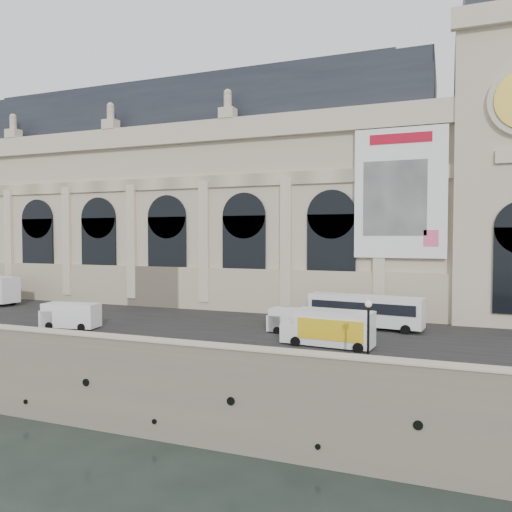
% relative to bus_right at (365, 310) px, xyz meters
% --- Properties ---
extents(ground, '(260.00, 260.00, 0.00)m').
position_rel_bus_right_xyz_m(ground, '(-20.35, -16.66, -7.76)').
color(ground, black).
rests_on(ground, ground).
extents(quay, '(160.00, 70.00, 6.00)m').
position_rel_bus_right_xyz_m(quay, '(-20.35, 18.34, -4.76)').
color(quay, gray).
rests_on(quay, ground).
extents(street, '(160.00, 24.00, 0.06)m').
position_rel_bus_right_xyz_m(street, '(-20.35, -2.66, -1.73)').
color(street, '#2D2D2D').
rests_on(street, quay).
extents(parapet, '(160.00, 1.40, 1.21)m').
position_rel_bus_right_xyz_m(parapet, '(-20.35, -16.06, -1.14)').
color(parapet, gray).
rests_on(parapet, quay).
extents(museum, '(69.00, 18.70, 29.10)m').
position_rel_bus_right_xyz_m(museum, '(-26.32, 14.20, 11.96)').
color(museum, beige).
rests_on(museum, quay).
extents(bus_right, '(10.85, 3.62, 3.14)m').
position_rel_bus_right_xyz_m(bus_right, '(0.00, 0.00, 0.00)').
color(bus_right, white).
rests_on(bus_right, quay).
extents(van_b, '(5.62, 2.82, 2.40)m').
position_rel_bus_right_xyz_m(van_b, '(-26.08, -9.80, -0.54)').
color(van_b, white).
rests_on(van_b, quay).
extents(van_c, '(5.10, 2.32, 2.22)m').
position_rel_bus_right_xyz_m(van_c, '(-5.56, -4.55, -0.63)').
color(van_c, white).
rests_on(van_c, quay).
extents(box_truck, '(7.38, 3.13, 2.90)m').
position_rel_bus_right_xyz_m(box_truck, '(-1.44, -8.67, -0.30)').
color(box_truck, white).
rests_on(box_truck, quay).
extents(lamp_right, '(0.46, 0.46, 4.54)m').
position_rel_bus_right_xyz_m(lamp_right, '(2.39, -14.40, 0.50)').
color(lamp_right, black).
rests_on(lamp_right, quay).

